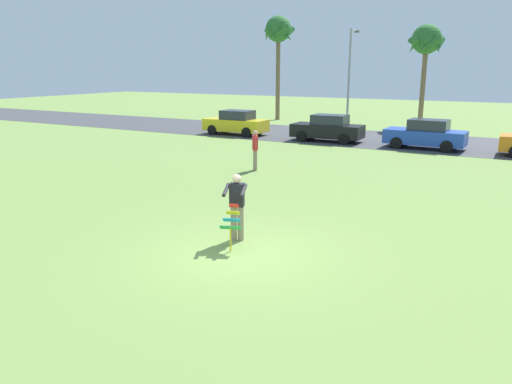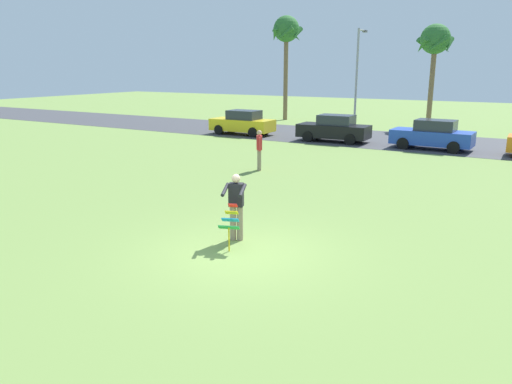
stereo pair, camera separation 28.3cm
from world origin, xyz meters
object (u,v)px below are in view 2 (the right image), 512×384
(kite_held, at_px, (230,221))
(parked_car_black, at_px, (334,129))
(parked_car_yellow, at_px, (243,123))
(person_walker_near, at_px, (259,149))
(person_kite_flyer, at_px, (236,204))
(parked_car_blue, at_px, (433,135))
(streetlight_pole, at_px, (357,72))
(palm_tree_left_near, at_px, (286,33))
(palm_tree_right_near, at_px, (435,43))

(kite_held, bearing_deg, parked_car_black, 103.59)
(parked_car_yellow, height_order, person_walker_near, person_walker_near)
(person_kite_flyer, relative_size, parked_car_black, 0.41)
(parked_car_black, xyz_separation_m, parked_car_blue, (5.63, -0.00, 0.00))
(parked_car_blue, xyz_separation_m, streetlight_pole, (-6.87, 7.43, 3.22))
(kite_held, distance_m, parked_car_black, 18.61)
(palm_tree_left_near, xyz_separation_m, palm_tree_right_near, (11.67, 0.37, -1.01))
(person_kite_flyer, xyz_separation_m, palm_tree_left_near, (-12.44, 27.47, 6.06))
(parked_car_black, bearing_deg, streetlight_pole, 99.45)
(person_kite_flyer, relative_size, kite_held, 1.61)
(palm_tree_right_near, bearing_deg, person_kite_flyer, -88.43)
(person_kite_flyer, distance_m, parked_car_blue, 17.54)
(parked_car_black, bearing_deg, parked_car_blue, -0.02)
(parked_car_black, relative_size, palm_tree_left_near, 0.50)
(parked_car_yellow, xyz_separation_m, streetlight_pole, (5.16, 7.42, 3.22))
(parked_car_black, bearing_deg, person_walker_near, -88.19)
(person_kite_flyer, distance_m, person_walker_near, 8.84)
(kite_held, distance_m, palm_tree_left_near, 31.43)
(person_walker_near, bearing_deg, parked_car_yellow, 125.09)
(kite_held, height_order, parked_car_blue, parked_car_blue)
(parked_car_black, xyz_separation_m, person_walker_near, (0.30, -9.53, 0.16))
(streetlight_pole, height_order, person_walker_near, streetlight_pole)
(person_kite_flyer, xyz_separation_m, streetlight_pole, (-5.39, 24.90, 3.05))
(parked_car_yellow, bearing_deg, person_walker_near, -54.91)
(kite_held, height_order, person_walker_near, person_walker_near)
(palm_tree_left_near, bearing_deg, person_walker_near, -66.26)
(palm_tree_left_near, bearing_deg, palm_tree_right_near, 1.83)
(kite_held, bearing_deg, palm_tree_left_near, 114.27)
(parked_car_yellow, xyz_separation_m, palm_tree_left_near, (-1.89, 9.99, 6.24))
(streetlight_pole, bearing_deg, palm_tree_left_near, 160.02)
(parked_car_black, xyz_separation_m, palm_tree_right_near, (3.39, 10.36, 5.23))
(palm_tree_right_near, bearing_deg, parked_car_blue, -77.79)
(parked_car_blue, height_order, palm_tree_right_near, palm_tree_right_near)
(person_kite_flyer, bearing_deg, person_walker_near, 115.87)
(person_kite_flyer, bearing_deg, palm_tree_left_near, 114.37)
(parked_car_blue, relative_size, person_walker_near, 2.46)
(palm_tree_right_near, xyz_separation_m, person_walker_near, (-3.09, -19.89, -5.07))
(person_kite_flyer, relative_size, streetlight_pole, 0.25)
(parked_car_blue, distance_m, palm_tree_left_near, 18.23)
(streetlight_pole, bearing_deg, kite_held, -77.60)
(palm_tree_right_near, bearing_deg, person_walker_near, -98.83)
(palm_tree_left_near, height_order, palm_tree_right_near, palm_tree_left_near)
(person_kite_flyer, height_order, parked_car_black, person_kite_flyer)
(person_kite_flyer, height_order, person_walker_near, same)
(person_kite_flyer, bearing_deg, parked_car_black, 103.38)
(person_walker_near, bearing_deg, palm_tree_left_near, 113.74)
(person_kite_flyer, xyz_separation_m, person_walker_near, (-3.86, 7.95, -0.02))
(parked_car_blue, bearing_deg, palm_tree_right_near, 102.21)
(parked_car_blue, distance_m, person_walker_near, 10.92)
(kite_held, distance_m, person_walker_near, 9.48)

